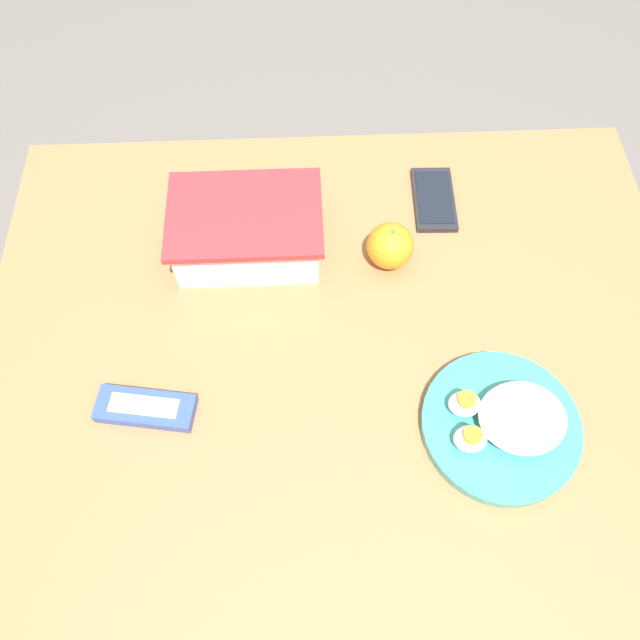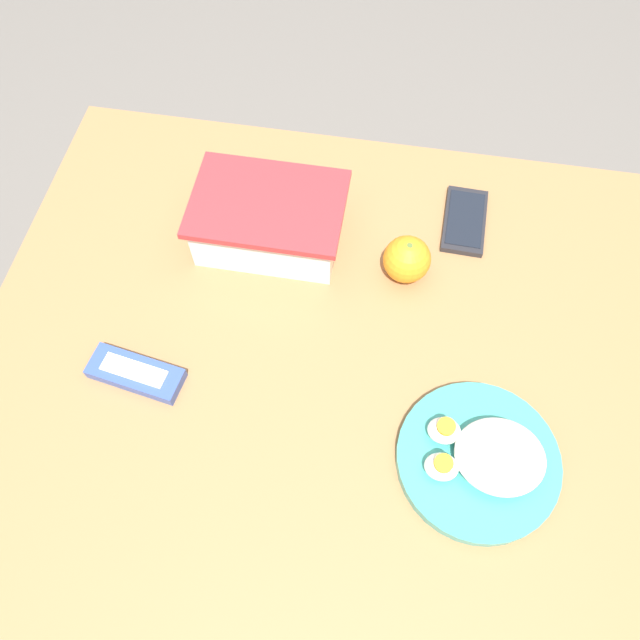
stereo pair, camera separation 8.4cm
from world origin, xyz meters
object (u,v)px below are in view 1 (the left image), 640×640
at_px(rice_plate, 505,423).
at_px(cell_phone, 434,199).
at_px(orange_fruit, 390,246).
at_px(candy_bar, 146,408).
at_px(food_container, 247,233).

bearing_deg(rice_plate, cell_phone, 96.05).
relative_size(orange_fruit, cell_phone, 0.55).
bearing_deg(orange_fruit, candy_bar, -146.24).
bearing_deg(orange_fruit, rice_plate, -65.56).
relative_size(food_container, candy_bar, 1.64).
bearing_deg(orange_fruit, food_container, 171.70).
bearing_deg(food_container, cell_phone, 14.85).
relative_size(food_container, orange_fruit, 3.18).
distance_m(rice_plate, cell_phone, 0.37).
relative_size(food_container, rice_plate, 1.08).
bearing_deg(candy_bar, food_container, 62.90).
bearing_deg(cell_phone, food_container, -165.15).
height_order(candy_bar, cell_phone, candy_bar).
xyz_separation_m(rice_plate, cell_phone, (-0.04, 0.37, -0.01)).
bearing_deg(food_container, rice_plate, -42.23).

